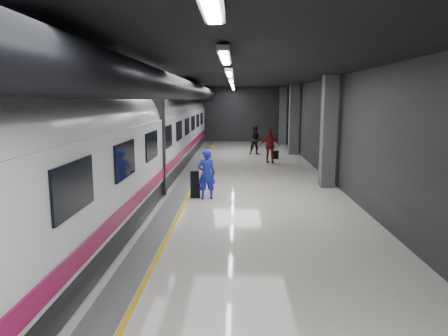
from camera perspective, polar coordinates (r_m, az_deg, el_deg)
ground at (r=14.65m, az=-1.56°, el=-4.26°), size 40.00×40.00×0.00m
platform_hall at (r=15.19m, az=-2.51°, el=9.71°), size 10.02×40.02×4.51m
train at (r=14.84m, az=-14.24°, el=3.74°), size 3.05×38.00×4.05m
traveler_main at (r=14.33m, az=-2.53°, el=-0.90°), size 0.74×0.58×1.80m
suitcase_main at (r=14.62m, az=-4.11°, el=-3.19°), size 0.34×0.22×0.56m
shoulder_bag at (r=14.56m, az=-4.22°, el=-1.27°), size 0.34×0.21×0.42m
traveler_far_a at (r=26.07m, az=4.57°, el=4.01°), size 0.96×0.76×1.91m
traveler_far_b at (r=22.82m, az=6.55°, el=3.19°), size 1.14×0.49×1.94m
suitcase_far at (r=24.39m, az=7.37°, el=1.89°), size 0.37×0.27×0.50m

